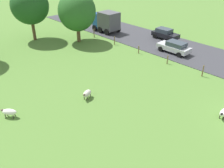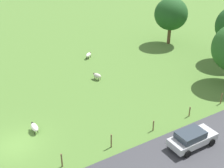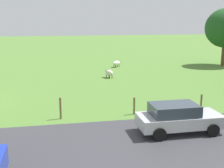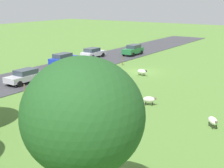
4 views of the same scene
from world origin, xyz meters
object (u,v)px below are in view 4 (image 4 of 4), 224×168
(sheep_1, at_px, (213,121))
(car_1, at_px, (93,52))
(car_2, at_px, (133,50))
(sheep_3, at_px, (142,72))
(tree_0, at_px, (83,116))
(car_4, at_px, (64,59))
(car_0, at_px, (24,76))
(sheep_0, at_px, (149,100))

(sheep_1, height_order, car_1, car_1)
(car_2, bearing_deg, sheep_3, 124.48)
(sheep_3, xyz_separation_m, car_2, (8.32, -12.12, 0.42))
(sheep_1, relative_size, car_2, 0.30)
(tree_0, bearing_deg, car_4, -46.88)
(car_2, bearing_deg, car_4, 73.68)
(tree_0, height_order, car_2, tree_0)
(tree_0, bearing_deg, sheep_3, -66.24)
(sheep_3, distance_m, car_2, 14.70)
(sheep_1, relative_size, tree_0, 0.18)
(car_2, bearing_deg, car_0, 88.99)
(car_2, bearing_deg, sheep_0, 123.35)
(sheep_3, bearing_deg, tree_0, 113.76)
(sheep_0, xyz_separation_m, tree_0, (-4.94, 15.24, 4.04))
(car_4, bearing_deg, car_0, 108.05)
(sheep_1, bearing_deg, tree_0, 84.52)
(car_0, relative_size, car_4, 0.92)
(car_1, bearing_deg, tree_0, 126.40)
(car_1, distance_m, car_4, 6.97)
(sheep_3, distance_m, car_1, 13.88)
(sheep_1, height_order, car_0, car_0)
(car_1, bearing_deg, car_2, -125.09)
(car_0, bearing_deg, car_1, -78.32)
(sheep_3, height_order, car_2, car_2)
(car_1, xyz_separation_m, car_2, (-3.91, -5.57, 0.07))
(sheep_3, bearing_deg, car_2, -55.52)
(sheep_0, xyz_separation_m, sheep_1, (-6.20, 2.08, 0.00))
(tree_0, bearing_deg, car_2, -62.49)
(tree_0, height_order, car_0, tree_0)
(sheep_1, xyz_separation_m, tree_0, (1.26, 13.16, 4.04))
(sheep_0, relative_size, car_2, 0.29)
(car_0, height_order, car_4, car_4)
(tree_0, xyz_separation_m, car_2, (19.31, -37.07, -3.63))
(tree_0, height_order, car_1, tree_0)
(car_1, bearing_deg, sheep_3, 151.86)
(car_0, relative_size, car_2, 1.01)
(car_1, bearing_deg, sheep_1, 143.16)
(sheep_1, distance_m, car_2, 31.54)
(sheep_0, relative_size, car_0, 0.29)
(sheep_1, xyz_separation_m, sheep_3, (12.25, -11.80, -0.02))
(car_4, bearing_deg, car_2, -106.32)
(sheep_3, height_order, car_0, car_0)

